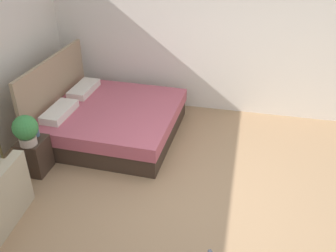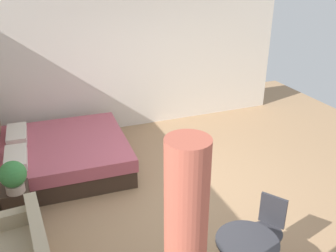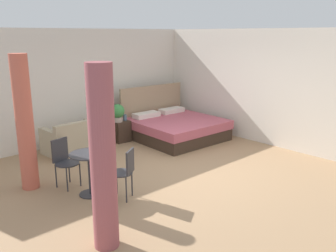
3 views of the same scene
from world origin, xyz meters
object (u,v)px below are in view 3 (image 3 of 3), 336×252
Objects in this scene: nightstand at (121,131)px; cafe_chair_near_couch at (64,158)px; potted_plant at (118,112)px; bed at (175,127)px; balcony_table at (89,166)px; couch at (76,140)px; vase at (125,117)px; floor_lamp at (105,81)px; cafe_chair_near_window at (125,169)px.

nightstand is 0.62× the size of cafe_chair_near_couch.
potted_plant reaches higher than nightstand.
bed reaches higher than nightstand.
bed is 2.94× the size of balcony_table.
nightstand is 2.81m from cafe_chair_near_couch.
potted_plant is (-0.10, -0.02, 0.50)m from nightstand.
bed is at bearing 23.92° from balcony_table.
potted_plant is (-1.31, 0.67, 0.48)m from bed.
balcony_table is at bearing -134.83° from nightstand.
couch is 9.16× the size of vase.
potted_plant is at bearing 46.21° from balcony_table.
bed is at bearing -39.99° from floor_lamp.
vase is 3.16m from balcony_table.
nightstand is 3.29m from cafe_chair_near_window.
cafe_chair_near_couch is at bearing -166.10° from bed.
potted_plant is 3.01m from balcony_table.
balcony_table reaches higher than vase.
vase is 1.02m from floor_lamp.
bed is at bearing -16.84° from couch.
vase is 2.89m from cafe_chair_near_couch.
vase is 0.18× the size of cafe_chair_near_window.
couch is 1.24m from potted_plant.
couch is 2.84m from cafe_chair_near_window.
couch is 1.87× the size of balcony_table.
nightstand is 0.51m from potted_plant.
cafe_chair_near_couch is (-0.49, 1.16, 0.00)m from cafe_chair_near_window.
balcony_table is at bearing 123.54° from cafe_chair_near_window.
balcony_table is at bearing -112.85° from couch.
bed reaches higher than cafe_chair_near_couch.
potted_plant is at bearing -166.67° from nightstand.
floor_lamp is (1.10, 0.39, 1.21)m from couch.
nightstand is 0.63× the size of cafe_chair_near_window.
couch is at bearing 176.29° from potted_plant.
vase is (0.12, -0.02, 0.34)m from nightstand.
cafe_chair_near_couch is at bearing -145.25° from potted_plant.
couch is 1.23m from nightstand.
bed is at bearing -26.96° from potted_plant.
couch is at bearing 67.15° from balcony_table.
cafe_chair_near_window reaches higher than vase.
cafe_chair_near_window is 1.26m from cafe_chair_near_couch.
bed is 3.64m from cafe_chair_near_couch.
cafe_chair_near_window is (-1.83, -2.72, 0.25)m from nightstand.
potted_plant is 0.85m from floor_lamp.
cafe_chair_near_window is at bearing -67.08° from cafe_chair_near_couch.
floor_lamp is (-0.13, 0.43, 1.22)m from nightstand.
vase is 0.08× the size of floor_lamp.
nightstand is at bearing 33.98° from cafe_chair_near_couch.
nightstand is at bearing 13.33° from potted_plant.
bed is 1.22× the size of floor_lamp.
vase is at bearing -60.99° from floor_lamp.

